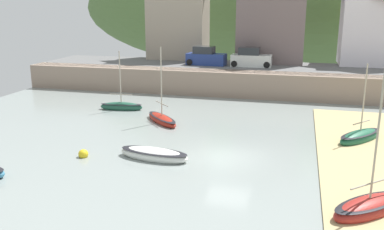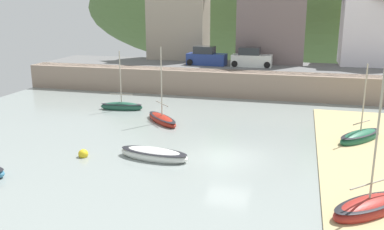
{
  "view_description": "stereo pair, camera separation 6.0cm",
  "coord_description": "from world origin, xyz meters",
  "px_view_note": "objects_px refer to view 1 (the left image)",
  "views": [
    {
      "loc": [
        3.68,
        -22.86,
        8.65
      ],
      "look_at": [
        -3.08,
        3.34,
        1.5
      ],
      "focal_mm": 39.41,
      "sensor_mm": 36.0,
      "label": 1
    },
    {
      "loc": [
        3.73,
        -22.85,
        8.65
      ],
      "look_at": [
        -3.08,
        3.34,
        1.5
      ],
      "focal_mm": 39.41,
      "sensor_mm": 36.0,
      "label": 2
    }
  ],
  "objects_px": {
    "rowboat_small_beached": "(162,119)",
    "waterfront_building_right": "(384,21)",
    "sailboat_tall_mast": "(154,154)",
    "sailboat_white_hull": "(121,106)",
    "parked_car_by_wall": "(251,59)",
    "parked_car_near_slipway": "(206,57)",
    "sailboat_nearest_shore": "(369,207)",
    "waterfront_building_centre": "(272,12)",
    "sailboat_blue_trim": "(360,137)",
    "mooring_buoy": "(83,154)",
    "waterfront_building_left": "(178,7)"
  },
  "relations": [
    {
      "from": "waterfront_building_right",
      "to": "mooring_buoy",
      "type": "height_order",
      "value": "waterfront_building_right"
    },
    {
      "from": "waterfront_building_right",
      "to": "sailboat_nearest_shore",
      "type": "relative_size",
      "value": 1.37
    },
    {
      "from": "mooring_buoy",
      "to": "waterfront_building_centre",
      "type": "bearing_deg",
      "value": 72.43
    },
    {
      "from": "sailboat_nearest_shore",
      "to": "rowboat_small_beached",
      "type": "bearing_deg",
      "value": 95.17
    },
    {
      "from": "parked_car_by_wall",
      "to": "sailboat_white_hull",
      "type": "bearing_deg",
      "value": -128.78
    },
    {
      "from": "sailboat_nearest_shore",
      "to": "mooring_buoy",
      "type": "bearing_deg",
      "value": 124.41
    },
    {
      "from": "parked_car_by_wall",
      "to": "mooring_buoy",
      "type": "distance_m",
      "value": 23.96
    },
    {
      "from": "waterfront_building_centre",
      "to": "parked_car_by_wall",
      "type": "xyz_separation_m",
      "value": [
        -1.65,
        -4.5,
        -4.61
      ]
    },
    {
      "from": "sailboat_tall_mast",
      "to": "parked_car_by_wall",
      "type": "xyz_separation_m",
      "value": [
        2.88,
        21.96,
        2.95
      ]
    },
    {
      "from": "parked_car_near_slipway",
      "to": "sailboat_tall_mast",
      "type": "bearing_deg",
      "value": -81.4
    },
    {
      "from": "waterfront_building_left",
      "to": "rowboat_small_beached",
      "type": "height_order",
      "value": "waterfront_building_left"
    },
    {
      "from": "waterfront_building_left",
      "to": "parked_car_near_slipway",
      "type": "xyz_separation_m",
      "value": [
        4.35,
        -4.5,
        -5.13
      ]
    },
    {
      "from": "waterfront_building_centre",
      "to": "waterfront_building_left",
      "type": "bearing_deg",
      "value": 180.0
    },
    {
      "from": "waterfront_building_right",
      "to": "parked_car_near_slipway",
      "type": "relative_size",
      "value": 2.13
    },
    {
      "from": "rowboat_small_beached",
      "to": "mooring_buoy",
      "type": "relative_size",
      "value": 10.1
    },
    {
      "from": "waterfront_building_right",
      "to": "sailboat_white_hull",
      "type": "xyz_separation_m",
      "value": [
        -22.55,
        -16.09,
        -6.67
      ]
    },
    {
      "from": "waterfront_building_right",
      "to": "mooring_buoy",
      "type": "bearing_deg",
      "value": -126.4
    },
    {
      "from": "sailboat_tall_mast",
      "to": "mooring_buoy",
      "type": "xyz_separation_m",
      "value": [
        -4.09,
        -0.76,
        -0.08
      ]
    },
    {
      "from": "sailboat_white_hull",
      "to": "waterfront_building_left",
      "type": "bearing_deg",
      "value": 81.52
    },
    {
      "from": "waterfront_building_centre",
      "to": "mooring_buoy",
      "type": "distance_m",
      "value": 29.56
    },
    {
      "from": "waterfront_building_centre",
      "to": "sailboat_tall_mast",
      "type": "bearing_deg",
      "value": -99.71
    },
    {
      "from": "waterfront_building_left",
      "to": "sailboat_tall_mast",
      "type": "bearing_deg",
      "value": -76.77
    },
    {
      "from": "parked_car_by_wall",
      "to": "sailboat_blue_trim",
      "type": "bearing_deg",
      "value": -59.57
    },
    {
      "from": "waterfront_building_right",
      "to": "sailboat_blue_trim",
      "type": "bearing_deg",
      "value": -101.45
    },
    {
      "from": "sailboat_nearest_shore",
      "to": "parked_car_near_slipway",
      "type": "distance_m",
      "value": 29.13
    },
    {
      "from": "waterfront_building_right",
      "to": "sailboat_tall_mast",
      "type": "bearing_deg",
      "value": -121.13
    },
    {
      "from": "sailboat_tall_mast",
      "to": "parked_car_near_slipway",
      "type": "height_order",
      "value": "parked_car_near_slipway"
    },
    {
      "from": "rowboat_small_beached",
      "to": "sailboat_blue_trim",
      "type": "xyz_separation_m",
      "value": [
        13.9,
        -1.12,
        0.05
      ]
    },
    {
      "from": "waterfront_building_centre",
      "to": "sailboat_white_hull",
      "type": "distance_m",
      "value": 20.95
    },
    {
      "from": "sailboat_tall_mast",
      "to": "sailboat_white_hull",
      "type": "bearing_deg",
      "value": 129.98
    },
    {
      "from": "waterfront_building_centre",
      "to": "sailboat_tall_mast",
      "type": "distance_m",
      "value": 27.89
    },
    {
      "from": "rowboat_small_beached",
      "to": "sailboat_nearest_shore",
      "type": "xyz_separation_m",
      "value": [
        13.05,
        -11.44,
        0.06
      ]
    },
    {
      "from": "sailboat_white_hull",
      "to": "mooring_buoy",
      "type": "height_order",
      "value": "sailboat_white_hull"
    },
    {
      "from": "sailboat_white_hull",
      "to": "rowboat_small_beached",
      "type": "bearing_deg",
      "value": -39.67
    },
    {
      "from": "rowboat_small_beached",
      "to": "parked_car_near_slipway",
      "type": "xyz_separation_m",
      "value": [
        0.12,
        14.5,
        2.95
      ]
    },
    {
      "from": "sailboat_tall_mast",
      "to": "sailboat_white_hull",
      "type": "height_order",
      "value": "sailboat_white_hull"
    },
    {
      "from": "sailboat_tall_mast",
      "to": "sailboat_white_hull",
      "type": "relative_size",
      "value": 0.85
    },
    {
      "from": "waterfront_building_centre",
      "to": "sailboat_tall_mast",
      "type": "relative_size",
      "value": 2.43
    },
    {
      "from": "sailboat_nearest_shore",
      "to": "parked_car_by_wall",
      "type": "height_order",
      "value": "sailboat_nearest_shore"
    },
    {
      "from": "rowboat_small_beached",
      "to": "waterfront_building_right",
      "type": "bearing_deg",
      "value": 93.37
    },
    {
      "from": "waterfront_building_left",
      "to": "sailboat_nearest_shore",
      "type": "height_order",
      "value": "waterfront_building_left"
    },
    {
      "from": "waterfront_building_right",
      "to": "sailboat_white_hull",
      "type": "relative_size",
      "value": 1.74
    },
    {
      "from": "waterfront_building_centre",
      "to": "waterfront_building_right",
      "type": "bearing_deg",
      "value": 0.0
    },
    {
      "from": "waterfront_building_left",
      "to": "waterfront_building_right",
      "type": "xyz_separation_m",
      "value": [
        22.2,
        0.0,
        -1.38
      ]
    },
    {
      "from": "waterfront_building_left",
      "to": "sailboat_blue_trim",
      "type": "distance_m",
      "value": 28.24
    },
    {
      "from": "waterfront_building_right",
      "to": "rowboat_small_beached",
      "type": "xyz_separation_m",
      "value": [
        -17.97,
        -19.0,
        -6.7
      ]
    },
    {
      "from": "sailboat_nearest_shore",
      "to": "parked_car_near_slipway",
      "type": "relative_size",
      "value": 1.55
    },
    {
      "from": "waterfront_building_centre",
      "to": "rowboat_small_beached",
      "type": "distance_m",
      "value": 21.46
    },
    {
      "from": "waterfront_building_right",
      "to": "parked_car_near_slipway",
      "type": "height_order",
      "value": "waterfront_building_right"
    },
    {
      "from": "sailboat_white_hull",
      "to": "mooring_buoy",
      "type": "xyz_separation_m",
      "value": [
        2.48,
        -11.13,
        -0.12
      ]
    }
  ]
}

